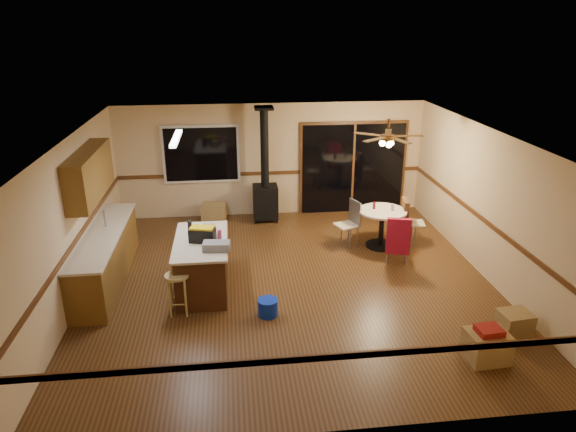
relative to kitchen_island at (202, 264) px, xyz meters
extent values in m
plane|color=#4B2D15|center=(1.50, 0.00, -0.45)|extent=(7.00, 7.00, 0.00)
plane|color=silver|center=(1.50, 0.00, 2.15)|extent=(7.00, 7.00, 0.00)
plane|color=#CFB183|center=(1.50, 3.50, 0.85)|extent=(7.00, 0.00, 7.00)
plane|color=#CFB183|center=(1.50, -3.50, 0.85)|extent=(7.00, 0.00, 7.00)
plane|color=#CFB183|center=(-2.00, 0.00, 0.85)|extent=(0.00, 7.00, 7.00)
plane|color=#CFB183|center=(5.00, 0.00, 0.85)|extent=(0.00, 7.00, 7.00)
cube|color=black|center=(-0.10, 3.45, 1.05)|extent=(1.72, 0.10, 1.32)
cube|color=black|center=(3.40, 3.45, 0.60)|extent=(2.52, 0.10, 2.10)
cube|color=brown|center=(-1.70, 0.50, -0.02)|extent=(0.60, 3.00, 0.86)
cube|color=beige|center=(-1.70, 0.50, 0.43)|extent=(0.64, 3.04, 0.04)
cube|color=brown|center=(-1.83, 0.70, 1.45)|extent=(0.35, 2.00, 0.80)
cube|color=#402110|center=(0.00, 0.00, -0.02)|extent=(0.80, 1.60, 0.86)
cube|color=beige|center=(0.00, 0.00, 0.43)|extent=(0.88, 1.68, 0.04)
cube|color=black|center=(1.30, 3.05, 0.00)|extent=(0.55, 0.50, 0.75)
cylinder|color=black|center=(1.30, 3.05, 1.26)|extent=(0.18, 0.18, 1.77)
cylinder|color=brown|center=(3.52, 1.35, 1.80)|extent=(0.24, 0.24, 0.10)
cylinder|color=brown|center=(3.52, 1.35, 2.07)|extent=(0.05, 0.05, 0.16)
sphere|color=#FFD88C|center=(3.52, 1.35, 1.68)|extent=(0.16, 0.16, 0.16)
cube|color=white|center=(-0.30, 0.30, 2.11)|extent=(0.10, 1.20, 0.04)
cube|color=slate|center=(0.27, -0.41, 0.51)|extent=(0.45, 0.28, 0.13)
cube|color=black|center=(0.04, -0.06, 0.56)|extent=(0.46, 0.31, 0.23)
cube|color=gold|center=(0.04, -0.06, 0.69)|extent=(0.42, 0.29, 0.03)
cube|color=olive|center=(0.14, 0.14, 0.54)|extent=(0.20, 0.28, 0.18)
cylinder|color=black|center=(-0.18, 0.27, 0.57)|extent=(0.09, 0.09, 0.25)
cylinder|color=#D84C8C|center=(0.32, -0.08, 0.55)|extent=(0.08, 0.08, 0.21)
cylinder|color=white|center=(-0.06, 0.32, 0.54)|extent=(0.06, 0.06, 0.18)
cylinder|color=tan|center=(-0.35, -0.78, -0.11)|extent=(0.41, 0.41, 0.68)
cylinder|color=#0D2CBC|center=(1.04, -0.99, -0.32)|extent=(0.40, 0.40, 0.27)
cylinder|color=black|center=(3.52, 1.35, -0.43)|extent=(0.59, 0.59, 0.04)
cylinder|color=black|center=(3.52, 1.35, -0.06)|extent=(0.10, 0.10, 0.70)
cylinder|color=beige|center=(3.52, 1.35, 0.31)|extent=(0.95, 0.95, 0.04)
cylinder|color=#590C14|center=(3.37, 1.45, 0.40)|extent=(0.06, 0.06, 0.15)
cylinder|color=beige|center=(3.70, 1.30, 0.40)|extent=(0.07, 0.07, 0.14)
cube|color=#C6B793|center=(2.82, 1.45, 0.00)|extent=(0.51, 0.51, 0.03)
cube|color=slate|center=(3.00, 1.51, 0.25)|extent=(0.16, 0.39, 0.50)
cube|color=#C6B793|center=(3.62, 0.65, 0.00)|extent=(0.49, 0.49, 0.03)
cube|color=slate|center=(3.57, 0.47, 0.25)|extent=(0.39, 0.13, 0.50)
cube|color=maroon|center=(3.57, 0.45, 0.15)|extent=(0.45, 0.21, 0.70)
cube|color=#C6B793|center=(4.22, 1.40, 0.00)|extent=(0.46, 0.46, 0.03)
cube|color=slate|center=(4.03, 1.43, 0.25)|extent=(0.10, 0.40, 0.50)
cube|color=#472E1A|center=(4.01, 1.44, 0.15)|extent=(0.18, 0.45, 0.70)
cube|color=olive|center=(0.12, 3.10, -0.24)|extent=(0.57, 0.48, 0.42)
cube|color=olive|center=(3.89, -2.44, -0.25)|extent=(0.57, 0.49, 0.41)
cube|color=olive|center=(4.58, -1.92, -0.27)|extent=(0.48, 0.43, 0.36)
cube|color=maroon|center=(3.89, -2.44, 0.00)|extent=(0.35, 0.30, 0.09)
camera|label=1|loc=(0.55, -7.93, 3.90)|focal=32.00mm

